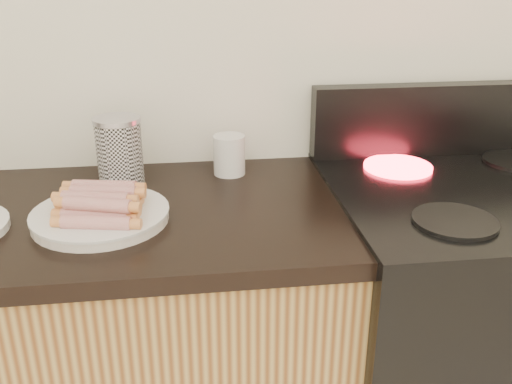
{
  "coord_description": "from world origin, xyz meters",
  "views": [
    {
      "loc": [
        0.05,
        0.47,
        1.44
      ],
      "look_at": [
        0.2,
        1.62,
        0.96
      ],
      "focal_mm": 40.0,
      "sensor_mm": 36.0,
      "label": 1
    }
  ],
  "objects": [
    {
      "name": "wall_back",
      "position": [
        0.0,
        2.0,
        1.3
      ],
      "size": [
        4.0,
        0.04,
        2.6
      ],
      "primitive_type": "cube",
      "color": "silver",
      "rests_on": "ground"
    },
    {
      "name": "stove",
      "position": [
        0.78,
        1.68,
        0.46
      ],
      "size": [
        0.76,
        0.65,
        0.91
      ],
      "color": "black",
      "rests_on": "floor"
    },
    {
      "name": "stove_panel",
      "position": [
        0.78,
        1.96,
        1.01
      ],
      "size": [
        0.76,
        0.06,
        0.2
      ],
      "primitive_type": "cube",
      "color": "black",
      "rests_on": "stove"
    },
    {
      "name": "burner_near_left",
      "position": [
        0.61,
        1.51,
        0.92
      ],
      "size": [
        0.18,
        0.18,
        0.01
      ],
      "primitive_type": "cylinder",
      "color": "black",
      "rests_on": "stove"
    },
    {
      "name": "burner_far_left",
      "position": [
        0.61,
        1.84,
        0.92
      ],
      "size": [
        0.18,
        0.18,
        0.01
      ],
      "primitive_type": "cylinder",
      "color": "#FF1E2D",
      "rests_on": "stove"
    },
    {
      "name": "main_plate",
      "position": [
        -0.14,
        1.64,
        0.91
      ],
      "size": [
        0.31,
        0.31,
        0.02
      ],
      "primitive_type": "cylinder",
      "rotation": [
        0.0,
        0.0,
        -0.05
      ],
      "color": "white",
      "rests_on": "counter_slab"
    },
    {
      "name": "hotdog_pile",
      "position": [
        -0.14,
        1.64,
        0.95
      ],
      "size": [
        0.15,
        0.23,
        0.06
      ],
      "rotation": [
        0.0,
        0.0,
        -0.25
      ],
      "color": "maroon",
      "rests_on": "main_plate"
    },
    {
      "name": "canister",
      "position": [
        -0.11,
        1.84,
        0.99
      ],
      "size": [
        0.11,
        0.11,
        0.18
      ],
      "rotation": [
        0.0,
        0.0,
        0.43
      ],
      "color": "silver",
      "rests_on": "counter_slab"
    },
    {
      "name": "mug",
      "position": [
        0.16,
        1.89,
        0.95
      ],
      "size": [
        0.09,
        0.09,
        0.1
      ],
      "primitive_type": "cylinder",
      "rotation": [
        0.0,
        0.0,
        0.08
      ],
      "color": "white",
      "rests_on": "counter_slab"
    }
  ]
}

